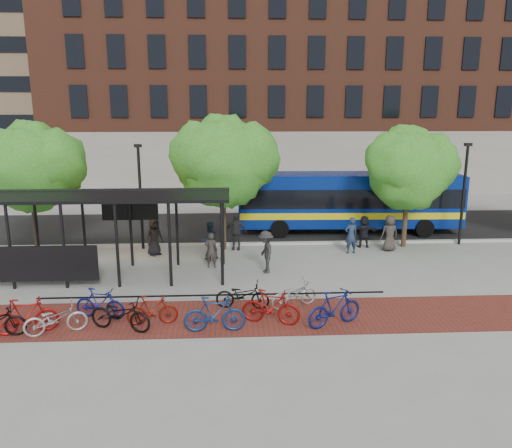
{
  "coord_description": "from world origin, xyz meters",
  "views": [
    {
      "loc": [
        -2.66,
        -20.44,
        6.76
      ],
      "look_at": [
        -1.5,
        1.79,
        1.6
      ],
      "focal_mm": 35.0,
      "sensor_mm": 36.0,
      "label": 1
    }
  ],
  "objects_px": {
    "tree_c": "(410,166)",
    "bike_1": "(26,316)",
    "bike_8": "(243,295)",
    "pedestrian_9": "(266,252)",
    "bike_5": "(152,310)",
    "tree_b": "(225,158)",
    "bike_11": "(334,308)",
    "pedestrian_4": "(236,231)",
    "bus_shelter": "(94,205)",
    "pedestrian_0": "(154,237)",
    "bike_10": "(294,294)",
    "bike_3": "(100,303)",
    "pedestrian_7": "(351,235)",
    "tree_a": "(32,164)",
    "pedestrian_2": "(209,240)",
    "bike_2": "(56,319)",
    "bike_7": "(215,314)",
    "pedestrian_6": "(390,233)",
    "bike_9": "(271,307)",
    "bike_4": "(120,314)",
    "bus": "(348,199)",
    "pedestrian_5": "(364,231)",
    "lamp_post_right": "(464,191)",
    "pedestrian_1": "(211,250)",
    "lamp_post_left": "(140,194)"
  },
  "relations": [
    {
      "from": "pedestrian_5",
      "to": "bike_4",
      "type": "bearing_deg",
      "value": 45.37
    },
    {
      "from": "lamp_post_left",
      "to": "bike_11",
      "type": "distance_m",
      "value": 12.28
    },
    {
      "from": "bike_5",
      "to": "pedestrian_4",
      "type": "relative_size",
      "value": 0.89
    },
    {
      "from": "tree_c",
      "to": "bike_11",
      "type": "distance_m",
      "value": 11.22
    },
    {
      "from": "bike_8",
      "to": "pedestrian_9",
      "type": "distance_m",
      "value": 4.02
    },
    {
      "from": "bike_7",
      "to": "pedestrian_4",
      "type": "relative_size",
      "value": 1.05
    },
    {
      "from": "bus_shelter",
      "to": "tree_b",
      "type": "bearing_deg",
      "value": 36.21
    },
    {
      "from": "tree_c",
      "to": "bike_1",
      "type": "xyz_separation_m",
      "value": [
        -15.04,
        -9.22,
        -3.48
      ]
    },
    {
      "from": "bike_4",
      "to": "pedestrian_9",
      "type": "height_order",
      "value": "pedestrian_9"
    },
    {
      "from": "lamp_post_left",
      "to": "bike_2",
      "type": "distance_m",
      "value": 9.85
    },
    {
      "from": "bike_4",
      "to": "bike_7",
      "type": "height_order",
      "value": "bike_7"
    },
    {
      "from": "bike_4",
      "to": "bike_2",
      "type": "bearing_deg",
      "value": 112.97
    },
    {
      "from": "tree_c",
      "to": "bike_3",
      "type": "height_order",
      "value": "tree_c"
    },
    {
      "from": "pedestrian_6",
      "to": "pedestrian_9",
      "type": "bearing_deg",
      "value": 16.82
    },
    {
      "from": "bike_2",
      "to": "bike_10",
      "type": "xyz_separation_m",
      "value": [
        7.56,
        1.73,
        -0.02
      ]
    },
    {
      "from": "bus_shelter",
      "to": "pedestrian_0",
      "type": "xyz_separation_m",
      "value": [
        1.88,
        2.94,
        -2.11
      ]
    },
    {
      "from": "pedestrian_4",
      "to": "bike_2",
      "type": "bearing_deg",
      "value": -112.09
    },
    {
      "from": "bike_3",
      "to": "pedestrian_2",
      "type": "xyz_separation_m",
      "value": [
        3.33,
        6.53,
        0.35
      ]
    },
    {
      "from": "bus_shelter",
      "to": "pedestrian_0",
      "type": "bearing_deg",
      "value": 57.39
    },
    {
      "from": "bus_shelter",
      "to": "pedestrian_4",
      "type": "distance_m",
      "value": 7.13
    },
    {
      "from": "bike_10",
      "to": "pedestrian_7",
      "type": "relative_size",
      "value": 1.01
    },
    {
      "from": "bike_5",
      "to": "bike_11",
      "type": "relative_size",
      "value": 0.82
    },
    {
      "from": "pedestrian_4",
      "to": "pedestrian_7",
      "type": "xyz_separation_m",
      "value": [
        5.47,
        -0.96,
        -0.03
      ]
    },
    {
      "from": "pedestrian_6",
      "to": "bike_5",
      "type": "bearing_deg",
      "value": 29.27
    },
    {
      "from": "pedestrian_2",
      "to": "bus_shelter",
      "type": "bearing_deg",
      "value": -7.62
    },
    {
      "from": "bike_5",
      "to": "pedestrian_6",
      "type": "xyz_separation_m",
      "value": [
        10.22,
        7.99,
        0.39
      ]
    },
    {
      "from": "bike_3",
      "to": "pedestrian_4",
      "type": "distance_m",
      "value": 9.26
    },
    {
      "from": "lamp_post_right",
      "to": "pedestrian_4",
      "type": "distance_m",
      "value": 11.56
    },
    {
      "from": "bike_8",
      "to": "pedestrian_0",
      "type": "bearing_deg",
      "value": 38.82
    },
    {
      "from": "pedestrian_1",
      "to": "tree_c",
      "type": "bearing_deg",
      "value": -156.61
    },
    {
      "from": "tree_a",
      "to": "bike_9",
      "type": "xyz_separation_m",
      "value": [
        10.5,
        -8.91,
        -3.67
      ]
    },
    {
      "from": "bike_10",
      "to": "tree_a",
      "type": "bearing_deg",
      "value": 32.68
    },
    {
      "from": "bike_5",
      "to": "tree_b",
      "type": "bearing_deg",
      "value": -20.36
    },
    {
      "from": "bike_11",
      "to": "pedestrian_4",
      "type": "relative_size",
      "value": 1.09
    },
    {
      "from": "bike_4",
      "to": "bike_8",
      "type": "distance_m",
      "value": 4.14
    },
    {
      "from": "pedestrian_1",
      "to": "bike_1",
      "type": "bearing_deg",
      "value": 55.52
    },
    {
      "from": "bus",
      "to": "bike_1",
      "type": "distance_m",
      "value": 17.91
    },
    {
      "from": "bus",
      "to": "bike_8",
      "type": "height_order",
      "value": "bus"
    },
    {
      "from": "bike_9",
      "to": "pedestrian_5",
      "type": "height_order",
      "value": "pedestrian_5"
    },
    {
      "from": "bus_shelter",
      "to": "bike_9",
      "type": "distance_m",
      "value": 8.77
    },
    {
      "from": "tree_a",
      "to": "pedestrian_9",
      "type": "distance_m",
      "value": 11.83
    },
    {
      "from": "bike_2",
      "to": "bike_5",
      "type": "bearing_deg",
      "value": -99.02
    },
    {
      "from": "pedestrian_1",
      "to": "pedestrian_4",
      "type": "height_order",
      "value": "pedestrian_4"
    },
    {
      "from": "bus",
      "to": "bike_7",
      "type": "relative_size",
      "value": 6.4
    },
    {
      "from": "tree_b",
      "to": "bike_7",
      "type": "xyz_separation_m",
      "value": [
        -0.28,
        -9.39,
        -3.88
      ]
    },
    {
      "from": "bike_10",
      "to": "pedestrian_9",
      "type": "relative_size",
      "value": 0.99
    },
    {
      "from": "bike_2",
      "to": "bike_7",
      "type": "relative_size",
      "value": 0.97
    },
    {
      "from": "lamp_post_right",
      "to": "pedestrian_9",
      "type": "xyz_separation_m",
      "value": [
        -10.2,
        -4.0,
        -1.84
      ]
    },
    {
      "from": "tree_a",
      "to": "pedestrian_9",
      "type": "bearing_deg",
      "value": -19.28
    },
    {
      "from": "tree_c",
      "to": "pedestrian_2",
      "type": "bearing_deg",
      "value": -170.39
    }
  ]
}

